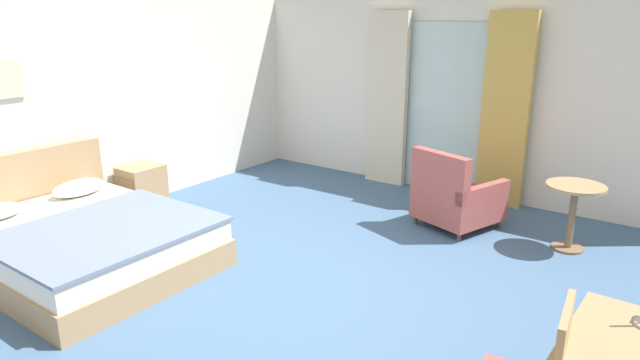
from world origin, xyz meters
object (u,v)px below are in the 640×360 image
(round_cafe_table, at_px, (574,203))
(nightstand, at_px, (142,188))
(bed, at_px, (83,241))
(framed_picture, at_px, (0,80))
(armchair_by_window, at_px, (455,198))

(round_cafe_table, bearing_deg, nightstand, -158.40)
(bed, distance_m, framed_picture, 1.82)
(bed, bearing_deg, round_cafe_table, 40.53)
(armchair_by_window, xyz_separation_m, round_cafe_table, (1.20, 0.11, 0.15))
(armchair_by_window, bearing_deg, framed_picture, -139.79)
(armchair_by_window, xyz_separation_m, framed_picture, (-3.59, -3.03, 1.35))
(nightstand, relative_size, round_cafe_table, 0.80)
(nightstand, height_order, armchair_by_window, armchair_by_window)
(bed, xyz_separation_m, round_cafe_table, (3.67, 3.14, 0.24))
(round_cafe_table, xyz_separation_m, framed_picture, (-4.79, -3.14, 1.19))
(bed, xyz_separation_m, framed_picture, (-1.12, -0.00, 1.44))
(bed, xyz_separation_m, nightstand, (-0.88, 1.34, 0.02))
(bed, xyz_separation_m, armchair_by_window, (2.47, 3.03, 0.09))
(bed, relative_size, armchair_by_window, 2.28)
(framed_picture, bearing_deg, round_cafe_table, 33.28)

